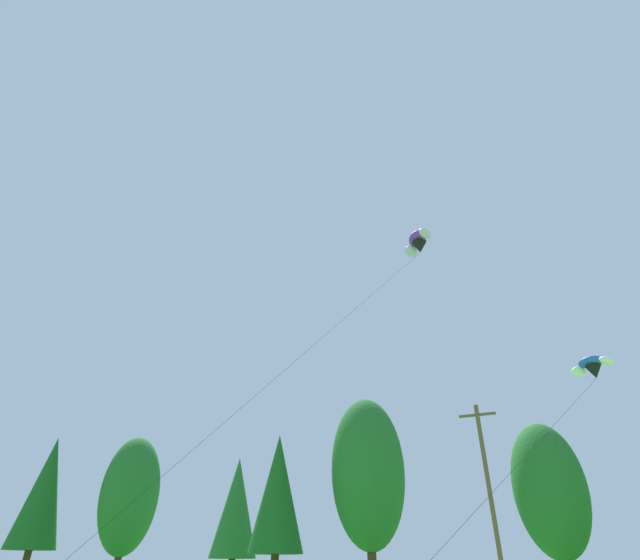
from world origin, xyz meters
name	(u,v)px	position (x,y,z in m)	size (l,w,h in m)	color
treeline_tree_a	(44,491)	(-35.62, 46.61, 8.70)	(4.65, 4.65, 13.88)	#472D19
treeline_tree_b	(130,495)	(-27.64, 49.72, 8.38)	(5.54, 5.54, 13.84)	#472D19
treeline_tree_c	(236,506)	(-15.21, 49.35, 6.80)	(3.99, 3.99, 10.86)	#472D19
treeline_tree_d	(278,492)	(-9.26, 45.53, 7.28)	(4.16, 4.16, 11.62)	#472D19
treeline_tree_e	(368,471)	(-2.36, 47.23, 8.61)	(5.64, 5.64, 14.22)	#472D19
treeline_tree_f	(550,489)	(10.32, 48.25, 6.81)	(4.84, 4.84, 11.25)	#472D19
utility_pole	(490,495)	(6.99, 40.23, 5.70)	(2.20, 0.26, 10.86)	brown
parafoil_kite_high_purple	(418,243)	(4.89, 38.97, 22.91)	(12.39, 18.18, 22.18)	purple
parafoil_kite_mid_blue_white	(592,367)	(13.36, 35.99, 11.01)	(8.90, 12.62, 9.96)	blue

